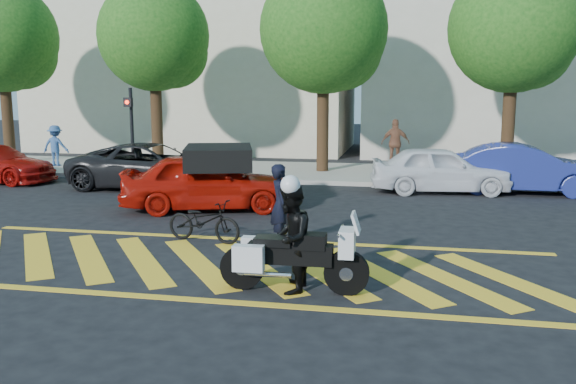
% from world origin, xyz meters
% --- Properties ---
extents(ground, '(90.00, 90.00, 0.00)m').
position_xyz_m(ground, '(0.00, 0.00, 0.00)').
color(ground, black).
rests_on(ground, ground).
extents(sidewalk, '(60.00, 5.00, 0.15)m').
position_xyz_m(sidewalk, '(0.00, 12.00, 0.07)').
color(sidewalk, '#9E998E').
rests_on(sidewalk, ground).
extents(crosswalk, '(12.33, 4.00, 0.01)m').
position_xyz_m(crosswalk, '(-0.04, 0.00, 0.00)').
color(crosswalk, yellow).
rests_on(crosswalk, ground).
extents(building_left, '(16.00, 8.00, 10.00)m').
position_xyz_m(building_left, '(-8.00, 21.00, 5.00)').
color(building_left, beige).
rests_on(building_left, ground).
extents(building_right, '(16.00, 8.00, 11.00)m').
position_xyz_m(building_right, '(9.00, 21.00, 5.50)').
color(building_right, beige).
rests_on(building_right, ground).
extents(tree_far_left, '(4.40, 4.40, 7.41)m').
position_xyz_m(tree_far_left, '(-12.87, 12.06, 5.05)').
color(tree_far_left, black).
rests_on(tree_far_left, ground).
extents(tree_left, '(4.20, 4.20, 7.26)m').
position_xyz_m(tree_left, '(-6.37, 12.06, 4.99)').
color(tree_left, black).
rests_on(tree_left, ground).
extents(tree_center, '(4.60, 4.60, 7.56)m').
position_xyz_m(tree_center, '(0.13, 12.06, 5.10)').
color(tree_center, black).
rests_on(tree_center, ground).
extents(tree_right, '(4.40, 4.40, 7.41)m').
position_xyz_m(tree_right, '(6.63, 12.06, 5.05)').
color(tree_right, black).
rests_on(tree_right, ground).
extents(signal_pole, '(0.28, 0.43, 3.20)m').
position_xyz_m(signal_pole, '(-6.50, 9.74, 1.92)').
color(signal_pole, black).
rests_on(signal_pole, ground).
extents(officer_bike, '(0.57, 0.70, 1.67)m').
position_xyz_m(officer_bike, '(0.61, 1.62, 0.84)').
color(officer_bike, black).
rests_on(officer_bike, ground).
extents(bicycle, '(1.78, 0.93, 0.89)m').
position_xyz_m(bicycle, '(-1.02, 1.55, 0.44)').
color(bicycle, black).
rests_on(bicycle, ground).
extents(police_motorcycle, '(2.38, 0.76, 1.05)m').
position_xyz_m(police_motorcycle, '(1.38, -1.22, 0.57)').
color(police_motorcycle, black).
rests_on(police_motorcycle, ground).
extents(officer_moto, '(0.67, 0.85, 1.72)m').
position_xyz_m(officer_moto, '(1.37, -1.22, 0.86)').
color(officer_moto, black).
rests_on(officer_moto, ground).
extents(red_convertible, '(4.78, 2.98, 1.52)m').
position_xyz_m(red_convertible, '(-2.05, 4.82, 0.76)').
color(red_convertible, '#B11208').
rests_on(red_convertible, ground).
extents(parked_mid_left, '(5.24, 2.46, 1.45)m').
position_xyz_m(parked_mid_left, '(-4.90, 7.80, 0.73)').
color(parked_mid_left, black).
rests_on(parked_mid_left, ground).
extents(parked_mid_right, '(4.41, 2.18, 1.44)m').
position_xyz_m(parked_mid_right, '(4.11, 8.79, 0.72)').
color(parked_mid_right, white).
rests_on(parked_mid_right, ground).
extents(parked_right, '(4.61, 1.71, 1.50)m').
position_xyz_m(parked_right, '(6.59, 9.20, 0.75)').
color(parked_right, navy).
rests_on(parked_right, ground).
extents(pedestrian_left, '(1.06, 0.64, 1.60)m').
position_xyz_m(pedestrian_left, '(-10.54, 11.42, 0.95)').
color(pedestrian_left, '#345891').
rests_on(pedestrian_left, sidewalk).
extents(pedestrian_right, '(1.12, 0.52, 1.86)m').
position_xyz_m(pedestrian_right, '(2.62, 13.78, 1.08)').
color(pedestrian_right, '#8D5840').
rests_on(pedestrian_right, sidewalk).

